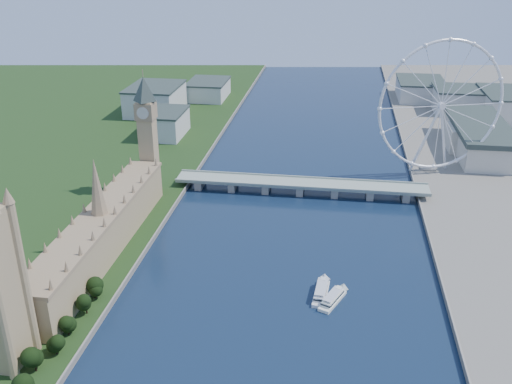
# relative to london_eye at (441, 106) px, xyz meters

# --- Properties ---
(tree_row) EXTENTS (9.37, 153.37, 22.59)m
(tree_row) POSITION_rel_london_eye_xyz_m (-232.98, -313.08, -57.91)
(tree_row) COLOR black
(tree_row) RESTS_ON ground
(parliament_range) EXTENTS (24.00, 200.00, 70.00)m
(parliament_range) POSITION_rel_london_eye_xyz_m (-247.98, -185.08, -49.04)
(parliament_range) COLOR tan
(parliament_range) RESTS_ON ground
(big_ben) EXTENTS (20.02, 20.02, 110.00)m
(big_ben) POSITION_rel_london_eye_xyz_m (-247.98, -77.08, -0.95)
(big_ben) COLOR tan
(big_ben) RESTS_ON ground
(westminster_bridge) EXTENTS (220.00, 22.00, 9.50)m
(westminster_bridge) POSITION_rel_london_eye_xyz_m (-119.98, -55.08, -60.89)
(westminster_bridge) COLOR gray
(westminster_bridge) RESTS_ON ground
(london_eye) EXTENTS (113.60, 39.12, 124.30)m
(london_eye) POSITION_rel_london_eye_xyz_m (0.00, 0.00, 0.00)
(london_eye) COLOR silver
(london_eye) RESTS_ON ground
(county_hall) EXTENTS (54.00, 144.00, 35.00)m
(county_hall) POSITION_rel_london_eye_xyz_m (55.02, 74.92, -67.52)
(county_hall) COLOR beige
(county_hall) RESTS_ON ground
(city_skyline) EXTENTS (505.00, 280.00, 32.00)m
(city_skyline) POSITION_rel_london_eye_xyz_m (-80.75, 205.00, -50.56)
(city_skyline) COLOR beige
(city_skyline) RESTS_ON ground
(tour_boat_near) EXTENTS (10.88, 32.80, 7.15)m
(tour_boat_near) POSITION_rel_london_eye_xyz_m (-95.40, -212.55, -67.52)
(tour_boat_near) COLOR silver
(tour_boat_near) RESTS_ON ground
(tour_boat_far) EXTENTS (18.88, 30.06, 6.53)m
(tour_boat_far) POSITION_rel_london_eye_xyz_m (-88.11, -218.78, -67.52)
(tour_boat_far) COLOR white
(tour_boat_far) RESTS_ON ground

